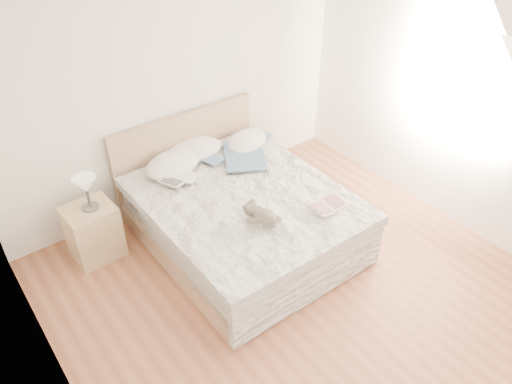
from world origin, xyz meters
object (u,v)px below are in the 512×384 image
at_px(nightstand, 94,232).
at_px(childrens_book, 328,206).
at_px(teddy_bear, 264,221).
at_px(bed, 239,214).
at_px(photo_book, 179,180).
at_px(table_lamp, 86,186).

xyz_separation_m(nightstand, childrens_book, (1.74, -1.37, 0.35)).
xyz_separation_m(childrens_book, teddy_bear, (-0.61, 0.16, 0.02)).
bearing_deg(bed, teddy_bear, -102.92).
bearing_deg(teddy_bear, nightstand, 108.61).
bearing_deg(photo_book, table_lamp, 142.44).
distance_m(table_lamp, teddy_bear, 1.63).
relative_size(bed, photo_book, 6.40).
xyz_separation_m(photo_book, teddy_bear, (0.25, -1.02, 0.02)).
distance_m(bed, table_lamp, 1.47).
height_order(bed, teddy_bear, bed).
xyz_separation_m(table_lamp, photo_book, (0.84, -0.19, -0.17)).
distance_m(childrens_book, teddy_bear, 0.63).
xyz_separation_m(nightstand, photo_book, (0.87, -0.19, 0.35)).
bearing_deg(nightstand, table_lamp, -11.72).
bearing_deg(childrens_book, table_lamp, 148.12).
relative_size(photo_book, childrens_book, 1.02).
relative_size(bed, nightstand, 3.83).
distance_m(bed, childrens_book, 0.92).
bearing_deg(nightstand, bed, -27.58).
bearing_deg(childrens_book, nightstand, 148.49).
xyz_separation_m(bed, table_lamp, (-1.22, 0.65, 0.50)).
xyz_separation_m(nightstand, teddy_bear, (1.12, -1.21, 0.37)).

